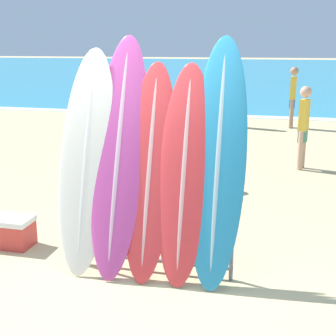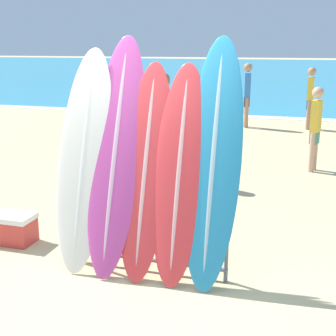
{
  "view_description": "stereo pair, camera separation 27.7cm",
  "coord_description": "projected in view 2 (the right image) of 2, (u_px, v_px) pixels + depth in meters",
  "views": [
    {
      "loc": [
        1.23,
        -3.89,
        2.22
      ],
      "look_at": [
        0.04,
        1.07,
        0.87
      ],
      "focal_mm": 50.0,
      "sensor_mm": 36.0,
      "label": 1
    },
    {
      "loc": [
        1.49,
        -3.81,
        2.22
      ],
      "look_at": [
        0.04,
        1.07,
        0.87
      ],
      "focal_mm": 50.0,
      "sensor_mm": 36.0,
      "label": 2
    }
  ],
  "objects": [
    {
      "name": "ground_plane",
      "position": [
        133.0,
        282.0,
        4.51
      ],
      "size": [
        160.0,
        160.0,
        0.0
      ],
      "primitive_type": "plane",
      "color": "tan"
    },
    {
      "name": "ocean_water",
      "position": [
        293.0,
        70.0,
        41.83
      ],
      "size": [
        120.0,
        60.0,
        0.01
      ],
      "color": "teal",
      "rests_on": "ground_plane"
    },
    {
      "name": "surfboard_rack",
      "position": [
        145.0,
        228.0,
        4.63
      ],
      "size": [
        1.68,
        0.04,
        0.85
      ],
      "color": "slate",
      "rests_on": "ground_plane"
    },
    {
      "name": "surfboard_slot_0",
      "position": [
        84.0,
        159.0,
        4.7
      ],
      "size": [
        0.57,
        0.78,
        2.2
      ],
      "color": "silver",
      "rests_on": "ground_plane"
    },
    {
      "name": "surfboard_slot_1",
      "position": [
        116.0,
        155.0,
        4.62
      ],
      "size": [
        0.55,
        0.9,
        2.33
      ],
      "color": "#B23D8E",
      "rests_on": "ground_plane"
    },
    {
      "name": "surfboard_slot_2",
      "position": [
        146.0,
        171.0,
        4.53
      ],
      "size": [
        0.49,
        0.75,
        2.07
      ],
      "color": "red",
      "rests_on": "ground_plane"
    },
    {
      "name": "surfboard_slot_3",
      "position": [
        179.0,
        174.0,
        4.42
      ],
      "size": [
        0.5,
        0.71,
        2.07
      ],
      "color": "red",
      "rests_on": "ground_plane"
    },
    {
      "name": "surfboard_slot_4",
      "position": [
        213.0,
        163.0,
        4.34
      ],
      "size": [
        0.53,
        0.77,
        2.31
      ],
      "color": "teal",
      "rests_on": "ground_plane"
    },
    {
      "name": "person_near_water",
      "position": [
        163.0,
        123.0,
        7.68
      ],
      "size": [
        0.3,
        0.24,
        1.79
      ],
      "rotation": [
        0.0,
        0.0,
        0.17
      ],
      "color": "#846047",
      "rests_on": "ground_plane"
    },
    {
      "name": "person_mid_beach",
      "position": [
        315.0,
        126.0,
        8.28
      ],
      "size": [
        0.2,
        0.25,
        1.51
      ],
      "rotation": [
        0.0,
        0.0,
        1.25
      ],
      "color": "tan",
      "rests_on": "ground_plane"
    },
    {
      "name": "person_far_left",
      "position": [
        247.0,
        93.0,
        12.71
      ],
      "size": [
        0.23,
        0.29,
        1.74
      ],
      "rotation": [
        0.0,
        0.0,
        1.78
      ],
      "color": "#A87A5B",
      "rests_on": "ground_plane"
    },
    {
      "name": "person_far_right",
      "position": [
        310.0,
        96.0,
        12.44
      ],
      "size": [
        0.22,
        0.28,
        1.64
      ],
      "rotation": [
        0.0,
        0.0,
        1.51
      ],
      "color": "#A87A5B",
      "rests_on": "ground_plane"
    },
    {
      "name": "cooler_box",
      "position": [
        11.0,
        228.0,
        5.39
      ],
      "size": [
        0.56,
        0.33,
        0.34
      ],
      "color": "red",
      "rests_on": "ground_plane"
    }
  ]
}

